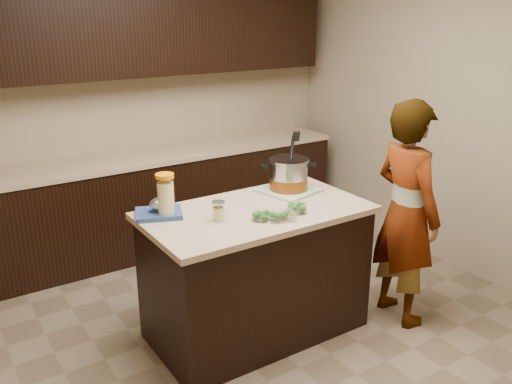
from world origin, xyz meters
The scene contains 13 objects.
ground_plane centered at (0.00, 0.00, 0.00)m, with size 4.00×4.00×0.00m, color brown.
room_shell centered at (0.00, 0.00, 1.71)m, with size 4.04×4.04×2.72m.
back_cabinets centered at (0.00, 1.74, 0.94)m, with size 3.60×0.63×2.33m.
island centered at (0.00, 0.00, 0.45)m, with size 1.46×0.81×0.90m.
dish_towel centered at (0.39, 0.18, 0.91)m, with size 0.36×0.36×0.02m, color #567851.
stock_pot centered at (0.39, 0.18, 1.01)m, with size 0.38×0.38×0.40m.
lemonade_pitcher centered at (-0.54, 0.19, 1.03)m, with size 0.12×0.12×0.28m.
mason_jar centered at (-0.29, -0.03, 0.96)m, with size 0.08×0.08×0.13m.
broccoli_tub_left centered at (-0.07, -0.17, 0.93)m, with size 0.15×0.15×0.06m.
broccoli_tub_right centered at (0.19, -0.19, 0.93)m, with size 0.13×0.13×0.06m.
broccoli_tub_rect centered at (0.03, -0.24, 0.93)m, with size 0.19×0.16×0.06m.
blue_tray centered at (-0.56, 0.25, 0.94)m, with size 0.35×0.32×0.11m.
person centered at (0.98, -0.39, 0.79)m, with size 0.58×0.38×1.59m, color gray.
Camera 1 is at (-1.79, -2.74, 2.14)m, focal length 38.00 mm.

